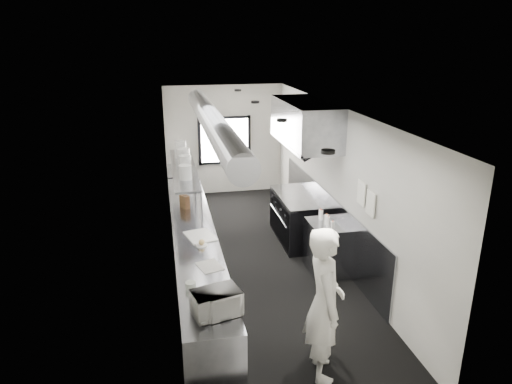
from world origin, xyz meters
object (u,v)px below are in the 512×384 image
line_cook (324,304)px  squeeze_bottle_b (328,222)px  pass_shelf (184,169)px  bottle_station (328,247)px  exhaust_hood (305,123)px  squeeze_bottle_d (321,215)px  squeeze_bottle_c (326,220)px  microwave (216,303)px  plate_stack_d (181,149)px  deli_tub_a (197,297)px  cutting_board (200,236)px  range (299,218)px  plate_stack_b (185,163)px  squeeze_bottle_a (333,226)px  squeeze_bottle_e (320,214)px  far_work_table (183,188)px  small_plate (202,245)px  plate_stack_c (183,157)px  knife_block (185,201)px  prep_counter (195,254)px  plate_stack_a (185,172)px  deli_tub_b (191,286)px

line_cook → squeeze_bottle_b: size_ratio=10.10×
pass_shelf → bottle_station: bearing=-36.0°
exhaust_hood → squeeze_bottle_d: 1.85m
pass_shelf → squeeze_bottle_c: pass_shelf is taller
microwave → plate_stack_d: size_ratio=1.41×
deli_tub_a → cutting_board: deli_tub_a is taller
range → plate_stack_b: size_ratio=5.55×
deli_tub_a → plate_stack_d: (0.07, 4.43, 0.80)m
squeeze_bottle_a → squeeze_bottle_b: (-0.02, 0.18, 0.01)m
squeeze_bottle_e → far_work_table: bearing=121.4°
exhaust_hood → plate_stack_b: exhaust_hood is taller
pass_shelf → small_plate: size_ratio=16.21×
cutting_board → plate_stack_c: plate_stack_c is taller
far_work_table → squeeze_bottle_b: squeeze_bottle_b is taller
microwave → knife_block: (-0.15, 3.62, -0.03)m
plate_stack_d → deli_tub_a: bearing=-90.8°
squeeze_bottle_b → prep_counter: bearing=171.1°
plate_stack_b → squeeze_bottle_c: bearing=-33.0°
range → far_work_table: size_ratio=1.33×
microwave → knife_block: 3.62m
cutting_board → squeeze_bottle_a: bearing=-6.1°
line_cook → microwave: line_cook is taller
microwave → plate_stack_a: (-0.13, 3.24, 0.65)m
bottle_station → deli_tub_b: deli_tub_b is taller
line_cook → squeeze_bottle_d: size_ratio=10.78×
plate_stack_a → squeeze_bottle_e: plate_stack_a is taller
microwave → squeeze_bottle_d: bearing=35.1°
small_plate → plate_stack_d: 3.02m
deli_tub_b → squeeze_bottle_b: squeeze_bottle_b is taller
prep_counter → microwave: 2.60m
squeeze_bottle_d → squeeze_bottle_e: (0.01, 0.06, -0.00)m
deli_tub_a → squeeze_bottle_a: 2.89m
microwave → squeeze_bottle_e: 3.36m
deli_tub_a → plate_stack_b: size_ratio=0.46×
exhaust_hood → knife_block: bearing=-177.2°
pass_shelf → microwave: (0.11, -4.03, -0.48)m
plate_stack_d → cutting_board: bearing=-86.8°
prep_counter → far_work_table: size_ratio=5.00×
pass_shelf → far_work_table: bearing=88.9°
squeeze_bottle_c → squeeze_bottle_d: squeeze_bottle_d is taller
microwave → plate_stack_b: plate_stack_b is taller
far_work_table → microwave: microwave is taller
deli_tub_a → bottle_station: bearing=39.2°
line_cook → deli_tub_a: 1.55m
plate_stack_a → squeeze_bottle_a: bearing=-28.2°
prep_counter → squeeze_bottle_b: size_ratio=31.24×
deli_tub_b → plate_stack_d: bearing=88.4°
prep_counter → plate_stack_b: plate_stack_b is taller
exhaust_hood → line_cook: 4.23m
far_work_table → plate_stack_d: 1.95m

